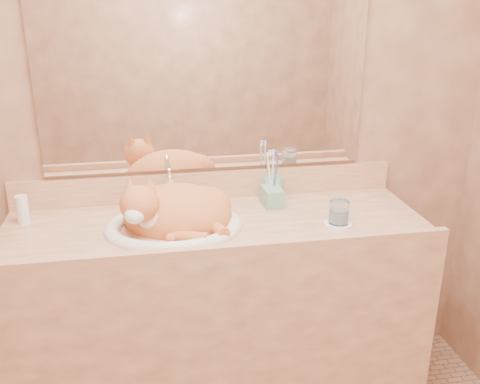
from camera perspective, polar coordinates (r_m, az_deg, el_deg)
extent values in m
cube|color=brown|center=(2.18, -3.69, 9.29)|extent=(2.40, 0.02, 2.50)
cube|color=white|center=(2.14, -3.73, 12.91)|extent=(1.30, 0.02, 0.80)
imported|color=#69A988|center=(2.13, 3.91, 0.15)|extent=(0.08, 0.08, 0.17)
imported|color=#69A988|center=(2.22, 3.47, 0.00)|extent=(0.12, 0.12, 0.09)
cylinder|color=white|center=(2.05, 10.42, -3.37)|extent=(0.11, 0.11, 0.01)
cylinder|color=silver|center=(2.03, 10.51, -2.11)|extent=(0.07, 0.07, 0.09)
cylinder|color=white|center=(2.17, -22.19, -1.76)|extent=(0.05, 0.05, 0.11)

